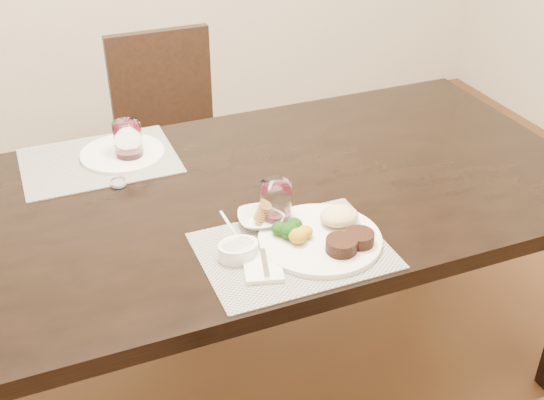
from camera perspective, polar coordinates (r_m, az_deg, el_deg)
name	(u,v)px	position (r m, az deg, el deg)	size (l,w,h in m)	color
ground_plane	(254,376)	(2.42, -1.54, -14.52)	(4.50, 4.50, 0.00)	#492717
dining_table	(251,214)	(1.99, -1.81, -1.16)	(2.00, 1.00, 0.75)	black
chair_far	(171,132)	(2.85, -8.43, 5.61)	(0.42, 0.42, 0.90)	black
placemat_near	(293,251)	(1.70, 1.80, -4.25)	(0.46, 0.34, 0.00)	gray
placemat_far	(99,161)	(2.15, -14.27, 3.21)	(0.46, 0.34, 0.00)	gray
dinner_plate	(326,235)	(1.72, 4.53, -2.93)	(0.31, 0.31, 0.06)	silver
napkin_fork	(262,261)	(1.65, -0.86, -5.13)	(0.13, 0.18, 0.02)	white
steak_knife	(356,234)	(1.76, 7.04, -2.81)	(0.03, 0.23, 0.01)	white
cracker_bowl	(260,219)	(1.78, -0.99, -1.56)	(0.14, 0.14, 0.05)	silver
sauce_ramekin	(238,250)	(1.66, -2.85, -4.16)	(0.10, 0.15, 0.08)	silver
wine_glass_near	(276,204)	(1.78, 0.34, -0.35)	(0.08, 0.08, 0.11)	white
far_plate	(123,153)	(2.16, -12.39, 3.83)	(0.26, 0.26, 0.01)	silver
wine_glass_far	(128,143)	(2.12, -11.93, 4.72)	(0.09, 0.09, 0.12)	white
salt_cellar	(118,183)	(2.01, -12.73, 1.38)	(0.04, 0.04, 0.02)	white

